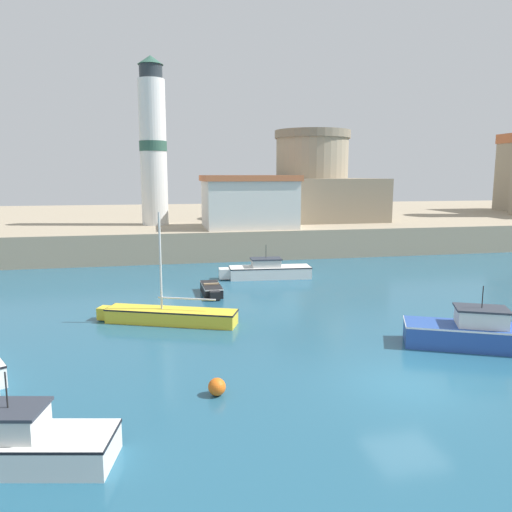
# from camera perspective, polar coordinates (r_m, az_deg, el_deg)

# --- Properties ---
(ground_plane) EXTENTS (200.00, 200.00, 0.00)m
(ground_plane) POSITION_cam_1_polar(r_m,az_deg,el_deg) (18.03, 16.93, -13.91)
(ground_plane) COLOR #235670
(quay_seawall) EXTENTS (120.00, 40.00, 2.43)m
(quay_seawall) POSITION_cam_1_polar(r_m,az_deg,el_deg) (60.08, -3.78, 3.75)
(quay_seawall) COLOR gray
(quay_seawall) RESTS_ON ground
(motorboat_white_0) EXTENTS (5.38, 2.48, 2.36)m
(motorboat_white_0) POSITION_cam_1_polar(r_m,az_deg,el_deg) (14.21, -26.02, -18.68)
(motorboat_white_0) COLOR white
(motorboat_white_0) RESTS_ON ground
(motorboat_blue_2) EXTENTS (6.16, 3.83, 2.58)m
(motorboat_blue_2) POSITION_cam_1_polar(r_m,az_deg,el_deg) (22.43, 24.04, -8.01)
(motorboat_blue_2) COLOR #284C9E
(motorboat_blue_2) RESTS_ON ground
(dinghy_black_3) EXTENTS (1.09, 3.20, 0.64)m
(dinghy_black_3) POSITION_cam_1_polar(r_m,az_deg,el_deg) (29.56, -5.11, -3.80)
(dinghy_black_3) COLOR black
(dinghy_black_3) RESTS_ON ground
(motorboat_white_5) EXTENTS (6.31, 2.05, 2.28)m
(motorboat_white_5) POSITION_cam_1_polar(r_m,az_deg,el_deg) (34.00, 1.29, -1.67)
(motorboat_white_5) COLOR white
(motorboat_white_5) RESTS_ON ground
(sailboat_yellow_6) EXTENTS (6.67, 3.49, 5.28)m
(sailboat_yellow_6) POSITION_cam_1_polar(r_m,az_deg,el_deg) (24.18, -9.92, -6.67)
(sailboat_yellow_6) COLOR yellow
(sailboat_yellow_6) RESTS_ON ground
(mooring_buoy) EXTENTS (0.57, 0.57, 0.57)m
(mooring_buoy) POSITION_cam_1_polar(r_m,az_deg,el_deg) (16.50, -4.49, -14.68)
(mooring_buoy) COLOR orange
(mooring_buoy) RESTS_ON ground
(fortress) EXTENTS (12.20, 12.20, 8.98)m
(fortress) POSITION_cam_1_polar(r_m,az_deg,el_deg) (52.49, 6.37, 7.71)
(fortress) COLOR gray
(fortress) RESTS_ON quay_seawall
(lighthouse) EXTENTS (2.45, 2.45, 14.89)m
(lighthouse) POSITION_cam_1_polar(r_m,az_deg,el_deg) (46.88, -11.68, 12.40)
(lighthouse) COLOR silver
(lighthouse) RESTS_ON quay_seawall
(harbor_shed_mid_row) EXTENTS (8.05, 6.22, 4.51)m
(harbor_shed_mid_row) POSITION_cam_1_polar(r_m,az_deg,el_deg) (43.63, -0.83, 6.29)
(harbor_shed_mid_row) COLOR silver
(harbor_shed_mid_row) RESTS_ON quay_seawall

